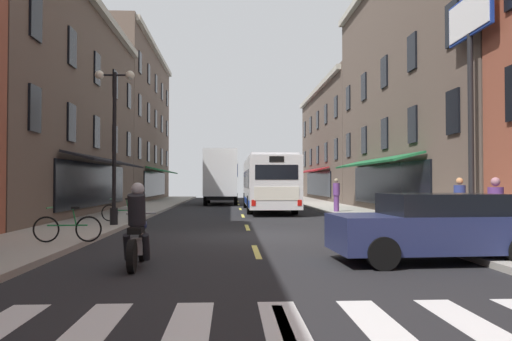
# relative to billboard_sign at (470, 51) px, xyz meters

# --- Properties ---
(ground_plane) EXTENTS (34.80, 80.00, 0.10)m
(ground_plane) POSITION_rel_billboard_sign_xyz_m (-7.05, -0.04, -5.93)
(ground_plane) COLOR black
(lane_centre_dashes) EXTENTS (0.14, 73.90, 0.01)m
(lane_centre_dashes) POSITION_rel_billboard_sign_xyz_m (-7.05, -0.29, -5.87)
(lane_centre_dashes) COLOR #DBCC4C
(lane_centre_dashes) RESTS_ON ground
(crosswalk_near) EXTENTS (7.10, 2.80, 0.01)m
(crosswalk_near) POSITION_rel_billboard_sign_xyz_m (-7.05, -10.04, -5.87)
(crosswalk_near) COLOR silver
(crosswalk_near) RESTS_ON ground
(sidewalk_left) EXTENTS (3.00, 80.00, 0.14)m
(sidewalk_left) POSITION_rel_billboard_sign_xyz_m (-12.95, -0.04, -5.81)
(sidewalk_left) COLOR #A39E93
(sidewalk_left) RESTS_ON ground
(sidewalk_right) EXTENTS (3.00, 80.00, 0.14)m
(sidewalk_right) POSITION_rel_billboard_sign_xyz_m (-1.15, -0.04, -5.81)
(sidewalk_right) COLOR #A39E93
(sidewalk_right) RESTS_ON ground
(billboard_sign) EXTENTS (0.40, 2.84, 7.57)m
(billboard_sign) POSITION_rel_billboard_sign_xyz_m (0.00, 0.00, 0.00)
(billboard_sign) COLOR black
(billboard_sign) RESTS_ON sidewalk_right
(transit_bus) EXTENTS (2.65, 11.31, 3.14)m
(transit_bus) POSITION_rel_billboard_sign_xyz_m (-5.48, 13.80, -4.23)
(transit_bus) COLOR silver
(transit_bus) RESTS_ON ground
(box_truck) EXTENTS (2.51, 7.45, 4.06)m
(box_truck) POSITION_rel_billboard_sign_xyz_m (-8.37, 22.76, -3.78)
(box_truck) COLOR #B21E19
(box_truck) RESTS_ON ground
(sedan_near) EXTENTS (2.00, 4.34, 1.38)m
(sedan_near) POSITION_rel_billboard_sign_xyz_m (-8.45, 34.29, -5.17)
(sedan_near) COLOR #515154
(sedan_near) RESTS_ON ground
(sedan_mid) EXTENTS (4.30, 2.10, 1.43)m
(sedan_mid) POSITION_rel_billboard_sign_xyz_m (-3.40, -5.31, -5.14)
(sedan_mid) COLOR navy
(sedan_mid) RESTS_ON ground
(motorcycle_rider) EXTENTS (0.62, 2.07, 1.66)m
(motorcycle_rider) POSITION_rel_billboard_sign_xyz_m (-9.50, -5.61, -5.17)
(motorcycle_rider) COLOR black
(motorcycle_rider) RESTS_ON ground
(bicycle_near) EXTENTS (1.71, 0.48, 0.91)m
(bicycle_near) POSITION_rel_billboard_sign_xyz_m (-11.88, 4.37, -5.37)
(bicycle_near) COLOR black
(bicycle_near) RESTS_ON sidewalk_left
(bicycle_mid) EXTENTS (1.71, 0.48, 0.91)m
(bicycle_mid) POSITION_rel_billboard_sign_xyz_m (-11.82, -2.57, -5.37)
(bicycle_mid) COLOR black
(bicycle_mid) RESTS_ON sidewalk_left
(pedestrian_mid) EXTENTS (0.36, 0.36, 1.65)m
(pedestrian_mid) POSITION_rel_billboard_sign_xyz_m (-1.31, -3.87, -4.89)
(pedestrian_mid) COLOR #66387F
(pedestrian_mid) RESTS_ON sidewalk_right
(pedestrian_far) EXTENTS (0.36, 0.36, 1.68)m
(pedestrian_far) POSITION_rel_billboard_sign_xyz_m (-0.36, 0.05, -4.87)
(pedestrian_far) COLOR #66387F
(pedestrian_far) RESTS_ON sidewalk_right
(pedestrian_rear) EXTENTS (0.36, 0.36, 1.74)m
(pedestrian_rear) POSITION_rel_billboard_sign_xyz_m (-2.09, 10.63, -4.84)
(pedestrian_rear) COLOR #66387F
(pedestrian_rear) RESTS_ON sidewalk_right
(street_lamp_twin) EXTENTS (1.42, 0.32, 5.59)m
(street_lamp_twin) POSITION_rel_billboard_sign_xyz_m (-11.88, 2.76, -2.65)
(street_lamp_twin) COLOR black
(street_lamp_twin) RESTS_ON sidewalk_left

